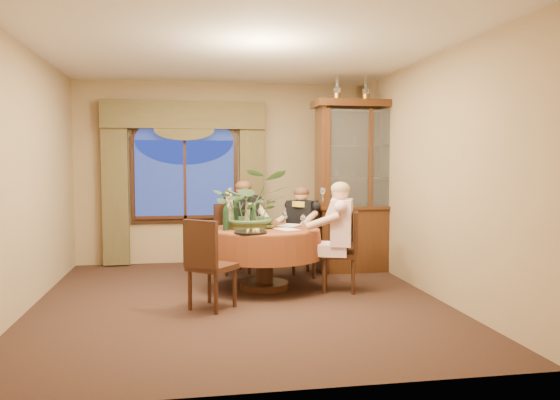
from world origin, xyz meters
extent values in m
plane|color=black|center=(0.00, 0.00, 0.00)|extent=(5.00, 5.00, 0.00)
plane|color=#967C5B|center=(0.00, 2.50, 1.40)|extent=(4.50, 0.00, 4.50)
plane|color=#967C5B|center=(2.25, 0.00, 1.40)|extent=(0.00, 5.00, 5.00)
plane|color=white|center=(0.00, 0.00, 2.80)|extent=(5.00, 5.00, 0.00)
cube|color=#4B4227|center=(-1.63, 2.38, 1.18)|extent=(0.38, 0.14, 2.32)
cube|color=#4B4227|center=(0.43, 2.38, 1.18)|extent=(0.38, 0.14, 2.32)
cylinder|color=maroon|center=(0.36, 0.54, 0.38)|extent=(1.70, 1.70, 0.75)
cube|color=#351B0E|center=(1.96, 1.47, 1.22)|extent=(1.50, 0.59, 2.44)
cube|color=black|center=(1.24, 0.27, 0.48)|extent=(0.52, 0.52, 0.96)
cube|color=black|center=(1.11, 1.23, 0.48)|extent=(0.59, 0.59, 0.96)
cube|color=black|center=(0.06, 1.56, 0.48)|extent=(0.52, 0.52, 0.96)
cube|color=black|center=(-0.31, -0.29, 0.48)|extent=(0.59, 0.59, 0.96)
imported|color=#3F5F36|center=(0.22, 0.68, 1.36)|extent=(0.96, 1.06, 0.83)
imported|color=#435329|center=(0.40, 0.51, 0.78)|extent=(0.16, 0.16, 0.05)
cylinder|color=black|center=(0.14, 0.10, 0.76)|extent=(0.38, 0.38, 0.02)
cylinder|color=black|center=(0.03, 0.75, 0.92)|extent=(0.07, 0.07, 0.33)
cylinder|color=black|center=(0.21, 0.45, 0.92)|extent=(0.07, 0.07, 0.33)
cylinder|color=tan|center=(-0.04, 0.63, 0.92)|extent=(0.07, 0.07, 0.33)
cylinder|color=black|center=(-0.12, 0.42, 0.92)|extent=(0.07, 0.07, 0.33)
cube|color=white|center=(0.62, 0.39, 0.75)|extent=(0.31, 0.36, 0.00)
cube|color=white|center=(0.74, 0.80, 0.75)|extent=(0.34, 0.37, 0.00)
camera|label=1|loc=(-0.57, -6.08, 1.57)|focal=35.00mm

